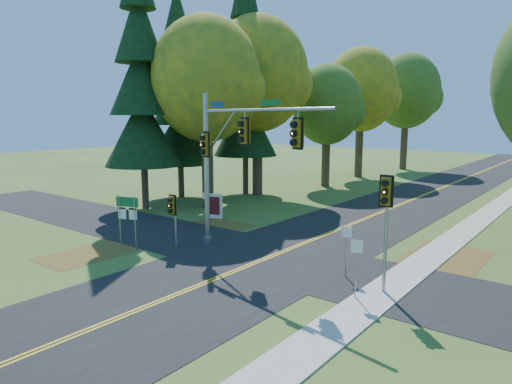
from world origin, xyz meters
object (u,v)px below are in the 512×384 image
Objects in this scene: traffic_mast at (231,151)px; east_signal_pole at (386,205)px; route_sign_cluster at (127,212)px; info_kiosk at (214,206)px.

traffic_mast is 1.87× the size of east_signal_pole.
route_sign_cluster is (-12.93, -2.20, -1.57)m from east_signal_pole.
route_sign_cluster reaches higher than info_kiosk.
traffic_mast is at bearing -61.72° from info_kiosk.
east_signal_pole is at bearing 6.24° from traffic_mast.
traffic_mast is 6.31m from route_sign_cluster.
route_sign_cluster is (-4.65, -2.84, -3.18)m from traffic_mast.
traffic_mast is at bearing 13.19° from route_sign_cluster.
route_sign_cluster is at bearing -101.08° from info_kiosk.
traffic_mast reaches higher than info_kiosk.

